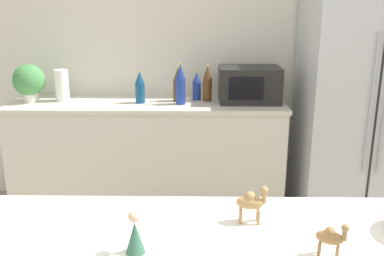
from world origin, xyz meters
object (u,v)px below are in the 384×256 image
(camel_figurine, at_px, (251,202))
(back_bottle_1, at_px, (178,85))
(camel_figurine_second, at_px, (331,237))
(wise_man_figurine_crimson, at_px, (135,235))
(potted_plant, at_px, (29,81))
(back_bottle_2, at_px, (181,85))
(microwave, at_px, (249,84))
(back_bottle_3, at_px, (197,86))
(paper_towel_roll, at_px, (62,85))
(back_bottle_0, at_px, (140,88))
(back_bottle_4, at_px, (207,84))
(refrigerator, at_px, (358,106))

(camel_figurine, bearing_deg, back_bottle_1, 99.89)
(camel_figurine_second, distance_m, wise_man_figurine_crimson, 0.60)
(potted_plant, height_order, back_bottle_2, back_bottle_2)
(microwave, xyz_separation_m, back_bottle_3, (-0.42, 0.06, -0.03))
(paper_towel_roll, height_order, camel_figurine_second, paper_towel_roll)
(back_bottle_0, xyz_separation_m, back_bottle_2, (0.32, -0.04, 0.03))
(potted_plant, relative_size, back_bottle_3, 1.27)
(camel_figurine_second, bearing_deg, potted_plant, 128.74)
(microwave, distance_m, camel_figurine_second, 2.23)
(back_bottle_4, bearing_deg, back_bottle_0, -171.67)
(back_bottle_2, xyz_separation_m, back_bottle_3, (0.13, 0.16, -0.04))
(back_bottle_1, height_order, camel_figurine, back_bottle_1)
(refrigerator, relative_size, paper_towel_roll, 7.21)
(microwave, xyz_separation_m, camel_figurine, (-0.22, -2.01, -0.06))
(microwave, distance_m, back_bottle_0, 0.87)
(refrigerator, bearing_deg, back_bottle_4, 174.76)
(refrigerator, relative_size, camel_figurine, 13.07)
(microwave, height_order, back_bottle_0, microwave)
(refrigerator, relative_size, back_bottle_3, 7.71)
(potted_plant, height_order, camel_figurine_second, potted_plant)
(back_bottle_1, relative_size, back_bottle_3, 1.17)
(back_bottle_3, height_order, wise_man_figurine_crimson, back_bottle_3)
(back_bottle_0, relative_size, camel_figurine, 1.85)
(camel_figurine_second, bearing_deg, wise_man_figurine_crimson, 178.31)
(back_bottle_0, bearing_deg, potted_plant, 178.12)
(back_bottle_3, bearing_deg, camel_figurine, -84.41)
(refrigerator, bearing_deg, back_bottle_0, 178.99)
(camel_figurine, bearing_deg, potted_plant, 127.97)
(back_bottle_0, distance_m, back_bottle_4, 0.54)
(paper_towel_roll, bearing_deg, microwave, -0.11)
(back_bottle_2, bearing_deg, back_bottle_4, 29.14)
(refrigerator, relative_size, wise_man_figurine_crimson, 12.61)
(back_bottle_1, xyz_separation_m, camel_figurine_second, (0.57, -2.24, -0.06))
(potted_plant, height_order, wise_man_figurine_crimson, potted_plant)
(paper_towel_roll, height_order, camel_figurine, paper_towel_roll)
(back_bottle_2, relative_size, back_bottle_3, 1.36)
(microwave, distance_m, camel_figurine, 2.02)
(microwave, bearing_deg, back_bottle_3, 171.81)
(potted_plant, xyz_separation_m, back_bottle_4, (1.43, 0.05, -0.03))
(back_bottle_3, bearing_deg, back_bottle_1, -162.86)
(back_bottle_1, relative_size, back_bottle_2, 0.86)
(microwave, bearing_deg, back_bottle_1, 178.57)
(back_bottle_2, distance_m, camel_figurine, 1.93)
(back_bottle_2, bearing_deg, camel_figurine, -80.23)
(back_bottle_4, bearing_deg, paper_towel_roll, -179.33)
(wise_man_figurine_crimson, bearing_deg, back_bottle_2, 88.44)
(refrigerator, bearing_deg, camel_figurine, -119.19)
(paper_towel_roll, bearing_deg, back_bottle_2, -6.20)
(back_bottle_0, distance_m, camel_figurine_second, 2.33)
(back_bottle_4, height_order, camel_figurine, back_bottle_4)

